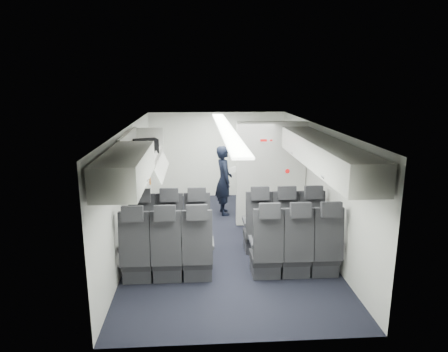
{
  "coord_description": "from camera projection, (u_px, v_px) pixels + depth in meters",
  "views": [
    {
      "loc": [
        -0.49,
        -6.98,
        2.95
      ],
      "look_at": [
        0.0,
        0.4,
        1.15
      ],
      "focal_mm": 32.0,
      "sensor_mm": 36.0,
      "label": 1
    }
  ],
  "objects": [
    {
      "name": "cabin_shell",
      "position": [
        225.0,
        183.0,
        7.23
      ],
      "size": [
        3.41,
        6.01,
        2.16
      ],
      "color": "black",
      "rests_on": "ground"
    },
    {
      "name": "overhead_bin_right_front",
      "position": [
        307.0,
        144.0,
        6.9
      ],
      "size": [
        0.53,
        1.7,
        0.4
      ],
      "color": "silver",
      "rests_on": "cabin_shell"
    },
    {
      "name": "overhead_bin_left_rear",
      "position": [
        126.0,
        168.0,
        5.03
      ],
      "size": [
        0.53,
        1.8,
        0.4
      ],
      "color": "silver",
      "rests_on": "cabin_shell"
    },
    {
      "name": "bulkhead_partition",
      "position": [
        271.0,
        174.0,
        8.08
      ],
      "size": [
        1.4,
        0.15,
        2.13
      ],
      "color": "silver",
      "rests_on": "cabin_shell"
    },
    {
      "name": "flight_attendant",
      "position": [
        224.0,
        180.0,
        8.82
      ],
      "size": [
        0.44,
        0.61,
        1.54
      ],
      "primitive_type": "imported",
      "rotation": [
        0.0,
        0.0,
        1.71
      ],
      "color": "black",
      "rests_on": "ground"
    },
    {
      "name": "overhead_bin_right_rear",
      "position": [
        343.0,
        165.0,
        5.21
      ],
      "size": [
        0.53,
        1.8,
        0.4
      ],
      "color": "silver",
      "rests_on": "cabin_shell"
    },
    {
      "name": "carry_on_bag",
      "position": [
        146.0,
        146.0,
        7.02
      ],
      "size": [
        0.48,
        0.4,
        0.24
      ],
      "primitive_type": "cube",
      "rotation": [
        0.0,
        0.0,
        0.33
      ],
      "color": "black",
      "rests_on": "overhead_bin_left_front_open"
    },
    {
      "name": "galley_unit",
      "position": [
        256.0,
        161.0,
        9.97
      ],
      "size": [
        0.85,
        0.52,
        1.9
      ],
      "color": "#939399",
      "rests_on": "cabin_shell"
    },
    {
      "name": "boarding_door",
      "position": [
        145.0,
        173.0,
        8.67
      ],
      "size": [
        0.12,
        1.27,
        1.86
      ],
      "color": "silver",
      "rests_on": "cabin_shell"
    },
    {
      "name": "papers",
      "position": [
        233.0,
        170.0,
        8.73
      ],
      "size": [
        0.18,
        0.06,
        0.13
      ],
      "primitive_type": "cube",
      "rotation": [
        0.0,
        0.0,
        0.23
      ],
      "color": "white",
      "rests_on": "flight_attendant"
    },
    {
      "name": "seat_row_mid",
      "position": [
        232.0,
        253.0,
        6.01
      ],
      "size": [
        3.33,
        0.56,
        1.24
      ],
      "color": "#28272A",
      "rests_on": "cabin_shell"
    },
    {
      "name": "overhead_bin_left_front_open",
      "position": [
        142.0,
        153.0,
        6.75
      ],
      "size": [
        0.64,
        1.7,
        0.72
      ],
      "color": "#9E9E93",
      "rests_on": "cabin_shell"
    },
    {
      "name": "seat_row_front",
      "position": [
        228.0,
        231.0,
        6.88
      ],
      "size": [
        3.33,
        0.56,
        1.24
      ],
      "color": "#28272A",
      "rests_on": "cabin_shell"
    }
  ]
}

